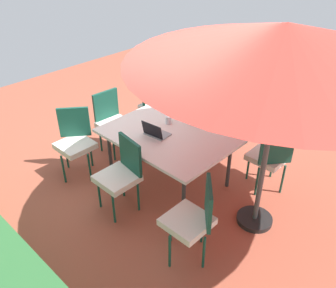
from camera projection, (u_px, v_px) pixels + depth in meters
ground_plane at (168, 180)px, 5.24m from camera, size 10.00×10.00×0.02m
dining_table at (168, 138)px, 4.85m from camera, size 1.71×1.23×0.76m
patio_umbrella at (285, 44)px, 3.33m from camera, size 3.05×3.05×2.43m
chair_northwest at (193, 217)px, 3.78m from camera, size 0.59×0.59×0.98m
chair_north at (121, 172)px, 4.45m from camera, size 0.48×0.49×0.98m
chair_east at (113, 120)px, 5.61m from camera, size 0.47×0.46×0.98m
chair_south at (204, 127)px, 5.42m from camera, size 0.46×0.47×0.98m
chair_southwest at (270, 155)px, 4.77m from camera, size 0.58×0.58×0.98m
chair_southeast at (153, 104)px, 6.08m from camera, size 0.59×0.59×0.98m
chair_northeast at (75, 140)px, 5.10m from camera, size 0.58×0.58×0.98m
laptop at (156, 133)px, 4.78m from camera, size 0.35×0.28×0.21m
cup at (168, 120)px, 5.05m from camera, size 0.08×0.08×0.11m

